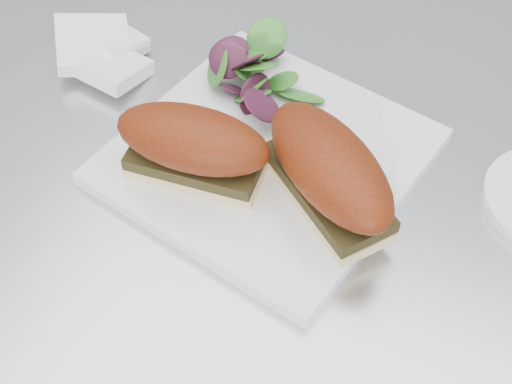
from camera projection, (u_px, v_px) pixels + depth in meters
table at (248, 322)px, 0.90m from camera, size 0.70×0.70×0.73m
plate at (268, 156)px, 0.74m from camera, size 0.34×0.34×0.02m
sandwich_left at (193, 145)px, 0.69m from camera, size 0.16×0.09×0.08m
sandwich_right at (329, 171)px, 0.67m from camera, size 0.19×0.17×0.08m
salad at (253, 73)px, 0.78m from camera, size 0.11×0.11×0.05m
napkin at (105, 62)px, 0.84m from camera, size 0.14×0.14×0.02m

